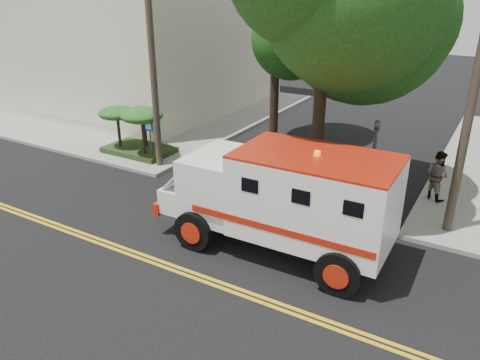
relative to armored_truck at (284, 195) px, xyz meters
The scene contains 11 objects.
ground 3.76m from the armored_truck, 129.76° to the right, with size 100.00×100.00×0.00m, color black.
sidewalk_nw 19.16m from the armored_truck, 144.84° to the left, with size 17.00×17.00×0.15m, color gray.
building_left 21.82m from the armored_truck, 144.64° to the left, with size 16.00×14.00×10.00m, color beige.
utility_pole_left 8.85m from the armored_truck, 155.64° to the left, with size 0.28×0.28×9.00m, color #382D23.
utility_pole_right 6.18m from the armored_truck, 41.21° to the left, with size 0.28×0.28×9.00m, color #382D23.
tree_left 11.12m from the armored_truck, 117.24° to the left, with size 4.48×4.20×7.70m.
traffic_signal 3.54m from the armored_truck, 61.04° to the left, with size 0.15×0.18×3.60m.
accessibility_sign 9.08m from the armored_truck, 156.21° to the left, with size 0.45×0.10×2.02m.
palm_planter 10.38m from the armored_truck, 156.68° to the left, with size 3.52×2.63×2.36m.
armored_truck is the anchor object (origin of this frame).
pedestrian_b 6.92m from the armored_truck, 60.31° to the left, with size 0.90×0.70×1.86m, color gray.
Camera 1 is at (7.29, -8.87, 7.62)m, focal length 35.00 mm.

